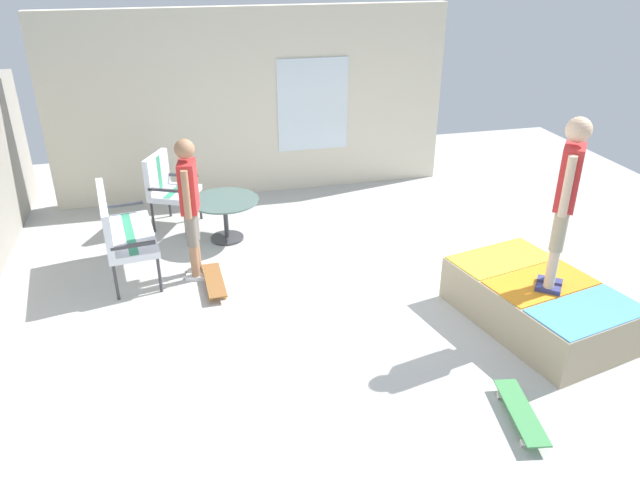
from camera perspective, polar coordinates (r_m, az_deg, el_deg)
name	(u,v)px	position (r m, az deg, el deg)	size (l,w,h in m)	color
ground_plane	(356,315)	(6.61, 3.46, -7.03)	(12.00, 12.00, 0.10)	#B2B2AD
house_facade	(254,104)	(9.40, -6.25, 12.65)	(0.23, 6.00, 2.78)	beige
skate_ramp	(540,302)	(6.64, 20.03, -5.55)	(2.10, 2.11, 0.50)	tan
patio_bench	(118,227)	(7.38, -18.50, 1.17)	(1.31, 0.70, 1.02)	#38383D
patio_chair_near_house	(166,184)	(8.56, -14.30, 5.17)	(0.79, 0.76, 1.02)	#38383D
patio_table	(225,211)	(8.04, -8.94, 2.70)	(0.90, 0.90, 0.57)	#38383D
person_watching	(190,200)	(6.96, -12.21, 3.75)	(0.47, 0.28, 1.68)	silver
person_skater	(567,193)	(6.01, 22.24, 4.12)	(0.39, 0.36, 1.72)	navy
skateboard_by_bench	(214,281)	(7.06, -9.95, -3.81)	(0.81, 0.23, 0.10)	brown
skateboard_spare	(521,412)	(5.45, 18.44, -15.15)	(0.82, 0.34, 0.10)	#3F8C4C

